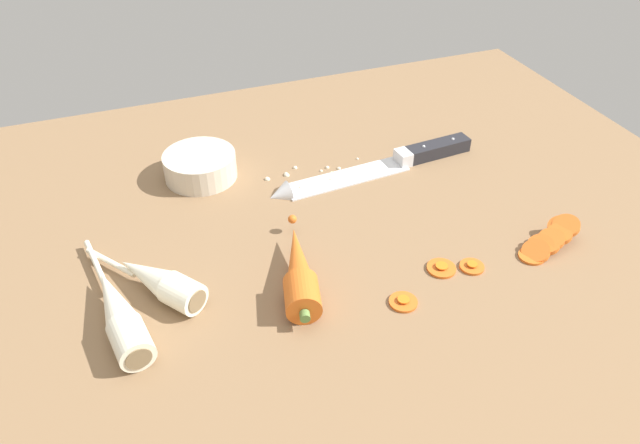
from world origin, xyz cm
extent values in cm
cube|color=brown|center=(0.00, 0.00, -2.00)|extent=(120.00, 90.00, 4.00)
cube|color=silver|center=(8.46, 8.74, 0.25)|extent=(20.28, 5.92, 0.50)
cone|color=silver|center=(-2.71, 7.88, 0.25)|extent=(3.30, 4.18, 3.96)
cube|color=silver|center=(18.43, 9.51, 1.10)|extent=(2.22, 3.08, 2.20)
cube|color=#232328|center=(24.91, 10.00, 1.10)|extent=(11.18, 3.64, 2.20)
sphere|color=silver|center=(22.11, 9.79, 2.20)|extent=(0.50, 0.50, 0.50)
sphere|color=silver|center=(27.70, 10.22, 2.20)|extent=(0.50, 0.50, 0.50)
cylinder|color=#D6601E|center=(-7.15, -15.15, 2.10)|extent=(5.34, 6.08, 4.20)
cone|color=#D6601E|center=(-5.63, -9.08, 2.10)|extent=(6.92, 13.10, 3.99)
sphere|color=#D6601E|center=(-3.56, -0.83, 2.10)|extent=(1.20, 1.20, 1.20)
cylinder|color=#5B7F3D|center=(-7.93, -18.25, 2.10)|extent=(1.41, 1.26, 1.20)
cylinder|color=silver|center=(-20.04, -9.76, 2.00)|extent=(5.86, 5.96, 4.00)
cone|color=silver|center=(-23.68, -4.76, 2.00)|extent=(7.74, 8.64, 3.80)
cylinder|color=silver|center=(-27.42, 0.36, 1.10)|extent=(5.61, 7.33, 0.70)
cylinder|color=#7A6647|center=(-18.72, -11.56, 2.00)|extent=(2.44, 1.89, 2.80)
cylinder|color=silver|center=(-26.54, -15.06, 2.00)|extent=(4.86, 6.05, 4.00)
cone|color=silver|center=(-27.81, -7.59, 2.00)|extent=(5.37, 10.21, 3.80)
cylinder|color=silver|center=(-29.11, 0.07, 1.10)|extent=(2.45, 10.47, 0.70)
cylinder|color=#7A6647|center=(-26.08, -17.76, 2.00)|extent=(2.81, 0.76, 2.80)
cylinder|color=#D6601E|center=(23.73, -16.88, 0.35)|extent=(3.39, 3.39, 0.70)
cylinder|color=#D6601E|center=(24.43, -16.68, 0.60)|extent=(3.73, 3.63, 2.44)
cylinder|color=#D6601E|center=(25.52, -16.15, 0.84)|extent=(3.57, 3.46, 2.17)
cylinder|color=#D6601E|center=(26.28, -16.29, 1.08)|extent=(3.60, 3.50, 1.96)
cylinder|color=#D6601E|center=(27.22, -15.98, 1.33)|extent=(3.52, 3.42, 1.95)
cylinder|color=#D6601E|center=(28.67, -15.66, 1.57)|extent=(3.42, 3.33, 1.75)
cylinder|color=#D6601E|center=(29.57, -14.83, 1.82)|extent=(3.73, 3.63, 2.35)
cylinder|color=#D6601E|center=(30.11, -15.01, 2.06)|extent=(3.72, 3.62, 2.24)
cylinder|color=#D6601E|center=(4.37, -18.49, 0.35)|extent=(3.43, 3.43, 0.70)
cylinder|color=orange|center=(4.37, -18.49, 0.62)|extent=(1.44, 1.44, 0.16)
cylinder|color=#D6601E|center=(11.60, -14.82, 0.35)|extent=(3.70, 3.70, 0.70)
cylinder|color=orange|center=(11.60, -14.82, 0.62)|extent=(1.55, 1.55, 0.16)
cylinder|color=#D6601E|center=(15.40, -15.90, 0.35)|extent=(3.13, 3.13, 0.70)
cylinder|color=orange|center=(15.40, -15.90, 0.62)|extent=(1.31, 1.31, 0.16)
cylinder|color=beige|center=(-12.40, 17.02, 2.00)|extent=(11.00, 11.00, 4.00)
cylinder|color=#ABA392|center=(-12.40, 17.02, 2.48)|extent=(8.80, 8.80, 2.80)
sphere|color=beige|center=(8.32, 11.63, 0.33)|extent=(0.66, 0.66, 0.66)
sphere|color=beige|center=(10.51, 8.07, 0.25)|extent=(0.50, 0.50, 0.50)
sphere|color=beige|center=(-3.13, 12.69, 0.42)|extent=(0.84, 0.84, 0.84)
sphere|color=beige|center=(12.21, 13.30, 0.23)|extent=(0.46, 0.46, 0.46)
sphere|color=beige|center=(0.89, 8.49, 0.43)|extent=(0.85, 0.85, 0.85)
sphere|color=beige|center=(6.74, 10.72, 0.37)|extent=(0.73, 0.73, 0.73)
sphere|color=beige|center=(5.95, 8.90, 0.40)|extent=(0.79, 0.79, 0.79)
sphere|color=beige|center=(6.71, 12.54, 0.32)|extent=(0.64, 0.64, 0.64)
sphere|color=beige|center=(5.45, 11.98, 0.27)|extent=(0.53, 0.53, 0.53)
sphere|color=beige|center=(0.09, 13.03, 0.36)|extent=(0.72, 0.72, 0.72)
sphere|color=beige|center=(-0.44, 12.69, 0.44)|extent=(0.88, 0.88, 0.88)
sphere|color=beige|center=(1.94, 14.29, 0.36)|extent=(0.71, 0.71, 0.71)
camera|label=1|loc=(-23.04, -63.18, 51.79)|focal=34.18mm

